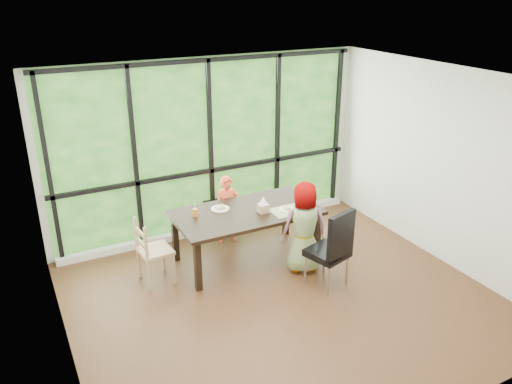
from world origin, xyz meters
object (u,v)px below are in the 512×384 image
plate_far (220,209)px  white_mug (303,195)px  chair_window_leather (219,197)px  child_older (306,227)px  chair_interior_leather (328,247)px  child_toddler (227,209)px  orange_cup (195,212)px  tissue_box (263,208)px  dining_table (246,235)px  green_cup (308,204)px  plate_near (287,209)px  chair_end_beech (155,250)px

plate_far → white_mug: size_ratio=3.10×
chair_window_leather → child_older: size_ratio=0.85×
chair_interior_leather → child_older: (-0.04, 0.46, 0.09)m
child_toddler → white_mug: (0.94, -0.61, 0.27)m
orange_cup → tissue_box: (0.87, -0.31, 0.01)m
child_toddler → orange_cup: 0.88m
plate_far → white_mug: 1.25m
dining_table → chair_window_leather: bearing=87.4°
chair_window_leather → orange_cup: chair_window_leather is taller
chair_window_leather → child_toddler: 0.44m
child_older → plate_far: 1.21m
green_cup → tissue_box: tissue_box is taller
chair_interior_leather → orange_cup: size_ratio=10.34×
child_toddler → plate_near: child_toddler is taller
chair_end_beech → plate_far: chair_end_beech is taller
plate_far → chair_window_leather: bearing=68.3°
chair_window_leather → chair_end_beech: (-1.35, -1.05, -0.09)m
chair_interior_leather → chair_end_beech: bearing=-45.8°
child_older → white_mug: child_older is taller
orange_cup → child_toddler: bearing=34.6°
child_toddler → orange_cup: (-0.68, -0.47, 0.28)m
plate_far → plate_near: 0.92m
chair_interior_leather → tissue_box: chair_interior_leather is taller
plate_near → green_cup: green_cup is taller
chair_window_leather → chair_end_beech: chair_window_leather is taller
plate_far → tissue_box: tissue_box is taller
child_older → chair_interior_leather: bearing=113.0°
chair_end_beech → child_older: size_ratio=0.71×
plate_far → tissue_box: 0.60m
child_older → plate_near: (-0.07, 0.38, 0.12)m
chair_interior_leather → child_toddler: (-0.63, 1.70, -0.02)m
dining_table → tissue_box: bearing=-35.8°
white_mug → tissue_box: size_ratio=0.61×
chair_window_leather → green_cup: bearing=-73.0°
dining_table → plate_near: size_ratio=8.86×
child_toddler → tissue_box: bearing=-61.7°
chair_window_leather → plate_far: chair_window_leather is taller
green_cup → chair_window_leather: bearing=119.0°
chair_window_leather → child_toddler: bearing=-108.4°
plate_near → orange_cup: size_ratio=2.16×
chair_window_leather → plate_far: bearing=-123.8°
plate_near → white_mug: size_ratio=2.71×
child_toddler → white_mug: 1.15m
chair_interior_leather → tissue_box: bearing=-81.0°
dining_table → plate_far: bearing=144.1°
child_older → plate_near: 0.40m
child_older → plate_far: size_ratio=4.92×
plate_far → child_older: bearing=-42.5°
dining_table → green_cup: size_ratio=18.18×
orange_cup → tissue_box: tissue_box is taller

